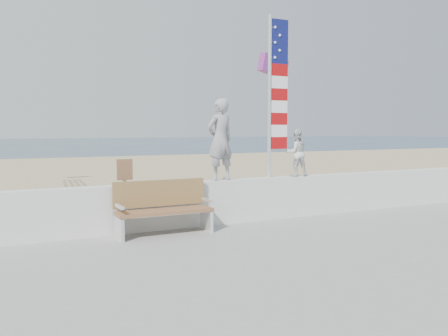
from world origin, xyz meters
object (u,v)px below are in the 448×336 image
at_px(bench, 163,207).
at_px(child, 296,153).
at_px(flag, 275,90).
at_px(adult, 220,139).

bearing_deg(bench, child, 7.79).
relative_size(child, bench, 0.59).
distance_m(child, flag, 1.50).
bearing_deg(child, adult, 10.18).
height_order(child, flag, flag).
bearing_deg(child, bench, 17.98).
height_order(adult, bench, adult).
height_order(adult, flag, flag).
xyz_separation_m(child, flag, (-0.59, -0.00, 1.38)).
bearing_deg(flag, child, 0.03).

